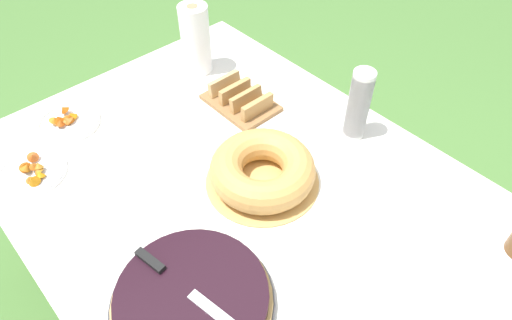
% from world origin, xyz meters
% --- Properties ---
extents(ground_plane, '(16.00, 16.00, 0.00)m').
position_xyz_m(ground_plane, '(0.00, 0.00, 0.00)').
color(ground_plane, '#4C7A38').
extents(garden_table, '(1.80, 1.17, 0.68)m').
position_xyz_m(garden_table, '(0.00, 0.00, 0.63)').
color(garden_table, brown).
rests_on(garden_table, ground_plane).
extents(tablecloth, '(1.81, 1.18, 0.10)m').
position_xyz_m(tablecloth, '(0.00, 0.00, 0.67)').
color(tablecloth, white).
rests_on(tablecloth, garden_table).
extents(berry_tart, '(0.40, 0.40, 0.06)m').
position_xyz_m(berry_tart, '(0.11, -0.33, 0.72)').
color(berry_tart, '#38383D').
rests_on(berry_tart, tablecloth).
extents(serving_knife, '(0.37, 0.09, 0.01)m').
position_xyz_m(serving_knife, '(0.08, -0.34, 0.75)').
color(serving_knife, silver).
rests_on(serving_knife, berry_tart).
extents(bundt_cake, '(0.35, 0.35, 0.11)m').
position_xyz_m(bundt_cake, '(-0.07, 0.07, 0.74)').
color(bundt_cake, tan).
rests_on(bundt_cake, tablecloth).
extents(cup_stack, '(0.07, 0.07, 0.25)m').
position_xyz_m(cup_stack, '(-0.02, 0.44, 0.81)').
color(cup_stack, white).
rests_on(cup_stack, tablecloth).
extents(snack_plate_near, '(0.21, 0.21, 0.05)m').
position_xyz_m(snack_plate_near, '(-0.57, -0.44, 0.70)').
color(snack_plate_near, white).
rests_on(snack_plate_near, tablecloth).
extents(snack_plate_left, '(0.21, 0.21, 0.05)m').
position_xyz_m(snack_plate_left, '(-0.72, -0.25, 0.70)').
color(snack_plate_left, white).
rests_on(snack_plate_left, tablecloth).
extents(paper_towel_roll, '(0.11, 0.11, 0.27)m').
position_xyz_m(paper_towel_roll, '(-0.68, 0.28, 0.82)').
color(paper_towel_roll, white).
rests_on(paper_towel_roll, tablecloth).
extents(bread_board, '(0.26, 0.18, 0.07)m').
position_xyz_m(bread_board, '(-0.40, 0.26, 0.71)').
color(bread_board, olive).
rests_on(bread_board, tablecloth).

